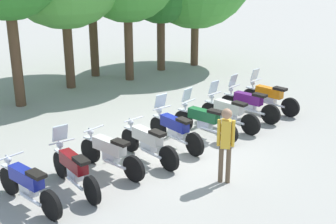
{
  "coord_description": "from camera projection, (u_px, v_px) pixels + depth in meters",
  "views": [
    {
      "loc": [
        -6.59,
        -9.31,
        5.02
      ],
      "look_at": [
        0.0,
        0.5,
        0.9
      ],
      "focal_mm": 48.47,
      "sensor_mm": 36.0,
      "label": 1
    }
  ],
  "objects": [
    {
      "name": "motorcycle_0",
      "position": [
        27.0,
        184.0,
        9.41
      ],
      "size": [
        0.78,
        2.14,
        0.99
      ],
      "rotation": [
        0.0,
        0.0,
        1.83
      ],
      "color": "black",
      "rests_on": "ground_plane"
    },
    {
      "name": "motorcycle_7",
      "position": [
        248.0,
        103.0,
        14.5
      ],
      "size": [
        0.79,
        2.14,
        1.37
      ],
      "rotation": [
        0.0,
        0.0,
        1.83
      ],
      "color": "black",
      "rests_on": "ground_plane"
    },
    {
      "name": "motorcycle_1",
      "position": [
        74.0,
        168.0,
        10.08
      ],
      "size": [
        0.62,
        2.19,
        1.37
      ],
      "rotation": [
        0.0,
        0.0,
        1.63
      ],
      "color": "black",
      "rests_on": "ground_plane"
    },
    {
      "name": "person_0",
      "position": [
        226.0,
        139.0,
        10.21
      ],
      "size": [
        0.35,
        0.34,
        1.81
      ],
      "rotation": [
        0.0,
        0.0,
        0.82
      ],
      "color": "brown",
      "rests_on": "ground_plane"
    },
    {
      "name": "motorcycle_8",
      "position": [
        269.0,
        96.0,
        15.18
      ],
      "size": [
        0.69,
        2.17,
        1.37
      ],
      "rotation": [
        0.0,
        0.0,
        1.77
      ],
      "color": "black",
      "rests_on": "ground_plane"
    },
    {
      "name": "motorcycle_4",
      "position": [
        175.0,
        129.0,
        12.38
      ],
      "size": [
        0.62,
        2.19,
        1.37
      ],
      "rotation": [
        0.0,
        0.0,
        1.66
      ],
      "color": "black",
      "rests_on": "ground_plane"
    },
    {
      "name": "motorcycle_3",
      "position": [
        148.0,
        142.0,
        11.53
      ],
      "size": [
        0.62,
        2.18,
        0.99
      ],
      "rotation": [
        0.0,
        0.0,
        1.71
      ],
      "color": "black",
      "rests_on": "ground_plane"
    },
    {
      "name": "ground_plane",
      "position": [
        178.0,
        148.0,
        12.42
      ],
      "size": [
        80.0,
        80.0,
        0.0
      ],
      "primitive_type": "plane",
      "color": "#9E9B93"
    },
    {
      "name": "motorcycle_5",
      "position": [
        204.0,
        120.0,
        13.01
      ],
      "size": [
        0.84,
        2.13,
        1.37
      ],
      "rotation": [
        0.0,
        0.0,
        1.86
      ],
      "color": "black",
      "rests_on": "ground_plane"
    },
    {
      "name": "motorcycle_2",
      "position": [
        110.0,
        152.0,
        10.93
      ],
      "size": [
        0.8,
        2.14,
        0.99
      ],
      "rotation": [
        0.0,
        0.0,
        1.84
      ],
      "color": "black",
      "rests_on": "ground_plane"
    },
    {
      "name": "motorcycle_6",
      "position": [
        229.0,
        112.0,
        13.71
      ],
      "size": [
        0.68,
        2.17,
        1.37
      ],
      "rotation": [
        0.0,
        0.0,
        1.76
      ],
      "color": "black",
      "rests_on": "ground_plane"
    }
  ]
}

